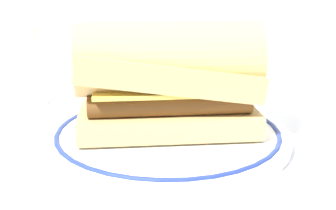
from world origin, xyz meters
The scene contains 4 objects.
ground_plane centered at (0.00, 0.00, 0.00)m, with size 1.50×1.50×0.00m, color silver.
plate centered at (0.02, 0.02, 0.01)m, with size 0.29×0.29×0.01m.
sausage_sandwich centered at (0.02, 0.02, 0.08)m, with size 0.23×0.17×0.13m.
drinking_glass centered at (-0.22, 0.11, 0.05)m, with size 0.07×0.07×0.12m.
Camera 1 is at (0.15, -0.49, 0.21)m, focal length 50.42 mm.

